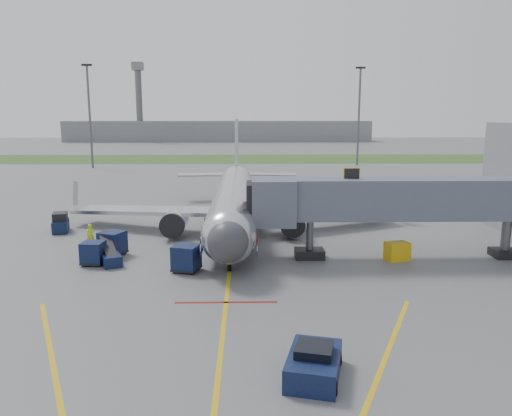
{
  "coord_description": "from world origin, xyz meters",
  "views": [
    {
      "loc": [
        1.22,
        -31.57,
        10.84
      ],
      "look_at": [
        1.99,
        8.69,
        3.2
      ],
      "focal_mm": 35.0,
      "sensor_mm": 36.0,
      "label": 1
    }
  ],
  "objects_px": {
    "airliner": "(234,201)",
    "belt_loader": "(110,257)",
    "baggage_tug": "(60,223)",
    "ramp_worker": "(91,235)",
    "pushback_tug": "(314,364)"
  },
  "relations": [
    {
      "from": "pushback_tug",
      "to": "belt_loader",
      "type": "distance_m",
      "value": 20.93
    },
    {
      "from": "airliner",
      "to": "belt_loader",
      "type": "height_order",
      "value": "airliner"
    },
    {
      "from": "airliner",
      "to": "baggage_tug",
      "type": "height_order",
      "value": "airliner"
    },
    {
      "from": "pushback_tug",
      "to": "belt_loader",
      "type": "xyz_separation_m",
      "value": [
        -12.9,
        16.48,
        -0.12
      ]
    },
    {
      "from": "pushback_tug",
      "to": "ramp_worker",
      "type": "height_order",
      "value": "ramp_worker"
    },
    {
      "from": "pushback_tug",
      "to": "baggage_tug",
      "type": "bearing_deg",
      "value": 127.21
    },
    {
      "from": "baggage_tug",
      "to": "ramp_worker",
      "type": "bearing_deg",
      "value": -48.97
    },
    {
      "from": "pushback_tug",
      "to": "baggage_tug",
      "type": "distance_m",
      "value": 33.27
    },
    {
      "from": "airliner",
      "to": "ramp_worker",
      "type": "relative_size",
      "value": 19.89
    },
    {
      "from": "ramp_worker",
      "to": "belt_loader",
      "type": "bearing_deg",
      "value": -80.29
    },
    {
      "from": "airliner",
      "to": "belt_loader",
      "type": "xyz_separation_m",
      "value": [
        -8.9,
        -11.21,
        -2.17
      ]
    },
    {
      "from": "baggage_tug",
      "to": "ramp_worker",
      "type": "distance_m",
      "value": 6.57
    },
    {
      "from": "airliner",
      "to": "pushback_tug",
      "type": "relative_size",
      "value": 9.35
    },
    {
      "from": "pushback_tug",
      "to": "belt_loader",
      "type": "height_order",
      "value": "belt_loader"
    },
    {
      "from": "airliner",
      "to": "ramp_worker",
      "type": "height_order",
      "value": "airliner"
    }
  ]
}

